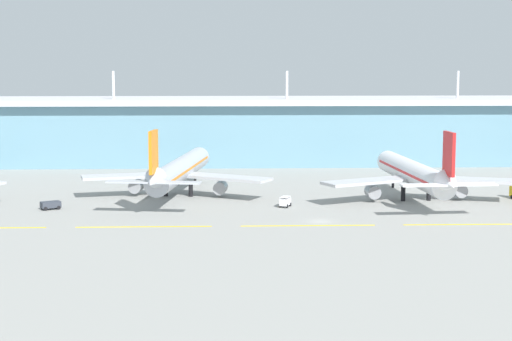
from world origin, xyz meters
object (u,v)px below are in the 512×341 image
(airliner_near_middle, at_px, (179,170))
(pushback_tug, at_px, (51,205))
(baggage_cart, at_px, (285,202))
(airliner_far_middle, at_px, (415,174))

(airliner_near_middle, distance_m, pushback_tug, 34.90)
(airliner_near_middle, xyz_separation_m, pushback_tug, (-28.61, -19.26, -5.35))
(pushback_tug, height_order, baggage_cart, baggage_cart)
(airliner_far_middle, bearing_deg, pushback_tug, -173.16)
(airliner_near_middle, distance_m, baggage_cart, 31.80)
(airliner_near_middle, relative_size, baggage_cart, 16.24)
(airliner_near_middle, relative_size, pushback_tug, 13.00)
(airliner_far_middle, xyz_separation_m, baggage_cart, (-32.51, -9.16, -5.18))
(pushback_tug, bearing_deg, airliner_far_middle, 6.84)
(airliner_near_middle, height_order, baggage_cart, airliner_near_middle)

